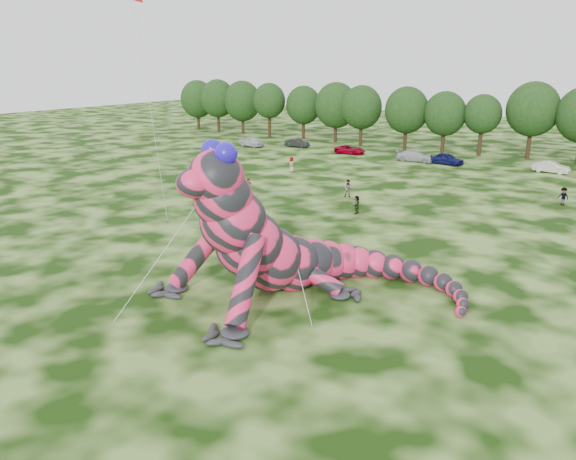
% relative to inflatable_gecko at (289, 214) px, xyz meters
% --- Properties ---
extents(ground, '(240.00, 240.00, 0.00)m').
position_rel_inflatable_gecko_xyz_m(ground, '(-5.34, -1.38, -4.63)').
color(ground, '#16330A').
rests_on(ground, ground).
extents(inflatable_gecko, '(21.32, 22.96, 9.26)m').
position_rel_inflatable_gecko_xyz_m(inflatable_gecko, '(0.00, 0.00, 0.00)').
color(inflatable_gecko, '#E52458').
rests_on(inflatable_gecko, ground).
extents(flying_kite, '(2.86, 4.33, 18.41)m').
position_rel_inflatable_gecko_xyz_m(flying_kite, '(-14.57, 2.66, 11.58)').
color(flying_kite, red).
rests_on(flying_kite, ground).
extents(tree_0, '(6.91, 6.22, 9.51)m').
position_rel_inflatable_gecko_xyz_m(tree_0, '(-59.89, 57.85, 0.12)').
color(tree_0, black).
rests_on(tree_0, ground).
extents(tree_1, '(6.74, 6.07, 9.81)m').
position_rel_inflatable_gecko_xyz_m(tree_1, '(-53.69, 56.67, 0.27)').
color(tree_1, black).
rests_on(tree_1, ground).
extents(tree_2, '(7.04, 6.34, 9.64)m').
position_rel_inflatable_gecko_xyz_m(tree_2, '(-48.35, 57.38, 0.19)').
color(tree_2, black).
rests_on(tree_2, ground).
extents(tree_3, '(5.81, 5.23, 9.44)m').
position_rel_inflatable_gecko_xyz_m(tree_3, '(-41.05, 55.69, 0.09)').
color(tree_3, black).
rests_on(tree_3, ground).
extents(tree_4, '(6.22, 5.60, 9.06)m').
position_rel_inflatable_gecko_xyz_m(tree_4, '(-34.98, 57.33, -0.10)').
color(tree_4, black).
rests_on(tree_4, ground).
extents(tree_5, '(7.16, 6.44, 9.80)m').
position_rel_inflatable_gecko_xyz_m(tree_5, '(-28.46, 57.05, 0.27)').
color(tree_5, black).
rests_on(tree_5, ground).
extents(tree_6, '(6.52, 5.86, 9.49)m').
position_rel_inflatable_gecko_xyz_m(tree_6, '(-22.89, 55.30, 0.11)').
color(tree_6, black).
rests_on(tree_6, ground).
extents(tree_7, '(6.68, 6.01, 9.48)m').
position_rel_inflatable_gecko_xyz_m(tree_7, '(-15.42, 55.42, 0.11)').
color(tree_7, black).
rests_on(tree_7, ground).
extents(tree_8, '(6.14, 5.53, 8.94)m').
position_rel_inflatable_gecko_xyz_m(tree_8, '(-9.55, 55.60, -0.16)').
color(tree_8, black).
rests_on(tree_8, ground).
extents(tree_9, '(5.27, 4.74, 8.68)m').
position_rel_inflatable_gecko_xyz_m(tree_9, '(-4.27, 55.96, -0.29)').
color(tree_9, black).
rests_on(tree_9, ground).
extents(tree_10, '(7.09, 6.38, 10.50)m').
position_rel_inflatable_gecko_xyz_m(tree_10, '(2.06, 57.20, 0.62)').
color(tree_10, black).
rests_on(tree_10, ground).
extents(car_0, '(4.65, 2.48, 1.51)m').
position_rel_inflatable_gecko_xyz_m(car_0, '(-36.99, 45.02, -3.88)').
color(car_0, silver).
rests_on(car_0, ground).
extents(car_1, '(4.05, 1.79, 1.29)m').
position_rel_inflatable_gecko_xyz_m(car_1, '(-30.66, 48.59, -3.98)').
color(car_1, black).
rests_on(car_1, ground).
extents(car_2, '(4.63, 2.24, 1.27)m').
position_rel_inflatable_gecko_xyz_m(car_2, '(-20.49, 47.14, -4.00)').
color(car_2, '#9B0018').
rests_on(car_2, ground).
extents(car_3, '(5.18, 2.38, 1.47)m').
position_rel_inflatable_gecko_xyz_m(car_3, '(-10.09, 46.31, -3.90)').
color(car_3, '#ACB0B5').
rests_on(car_3, ground).
extents(car_4, '(4.65, 2.55, 1.50)m').
position_rel_inflatable_gecko_xyz_m(car_4, '(-5.77, 46.39, -3.88)').
color(car_4, '#0E1045').
rests_on(car_4, ground).
extents(car_5, '(4.36, 1.92, 1.39)m').
position_rel_inflatable_gecko_xyz_m(car_5, '(6.68, 47.85, -3.94)').
color(car_5, beige).
rests_on(car_5, ground).
extents(spectator_2, '(1.28, 1.05, 1.73)m').
position_rel_inflatable_gecko_xyz_m(spectator_2, '(10.46, 31.16, -3.77)').
color(spectator_2, gray).
rests_on(spectator_2, ground).
extents(spectator_0, '(0.64, 0.74, 1.72)m').
position_rel_inflatable_gecko_xyz_m(spectator_0, '(-16.77, 17.95, -3.77)').
color(spectator_0, gray).
rests_on(spectator_0, ground).
extents(spectator_5, '(0.61, 1.56, 1.65)m').
position_rel_inflatable_gecko_xyz_m(spectator_5, '(-4.44, 17.64, -3.81)').
color(spectator_5, gray).
rests_on(spectator_5, ground).
extents(spectator_4, '(0.93, 1.08, 1.87)m').
position_rel_inflatable_gecko_xyz_m(spectator_4, '(-19.95, 30.69, -3.70)').
color(spectator_4, gray).
rests_on(spectator_4, ground).
extents(spectator_1, '(1.06, 0.95, 1.79)m').
position_rel_inflatable_gecko_xyz_m(spectator_1, '(-7.99, 22.82, -3.73)').
color(spectator_1, gray).
rests_on(spectator_1, ground).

